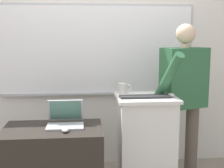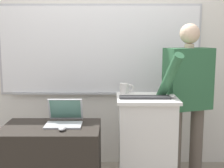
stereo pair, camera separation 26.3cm
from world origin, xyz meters
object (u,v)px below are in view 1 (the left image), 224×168
Objects in this scene: lectern_podium at (145,145)px; wireless_keyboard at (145,97)px; coffee_mug at (123,88)px; laptop at (65,118)px; person_presenter at (184,93)px; computer_mouse_by_keyboard at (171,95)px; computer_mouse_by_laptop at (65,130)px.

wireless_keyboard is (-0.03, -0.06, 0.48)m from lectern_podium.
wireless_keyboard is at bearing -53.98° from coffee_mug.
coffee_mug is (-0.17, 0.23, 0.04)m from wireless_keyboard.
lectern_podium is at bearing 10.85° from laptop.
person_presenter is at bearing 29.55° from wireless_keyboard.
laptop is (-0.74, -0.14, 0.32)m from lectern_podium.
person_presenter reaches higher than laptop.
wireless_keyboard is (0.71, 0.08, 0.16)m from laptop.
coffee_mug is at bearing 152.74° from computer_mouse_by_keyboard.
person_presenter is 11.69× the size of coffee_mug.
computer_mouse_by_keyboard reaches higher than lectern_podium.
computer_mouse_by_keyboard is at bearing 16.97° from computer_mouse_by_laptop.
computer_mouse_by_keyboard is 0.47m from coffee_mug.
coffee_mug reaches higher than computer_mouse_by_keyboard.
laptop is (-1.16, -0.33, -0.14)m from person_presenter.
computer_mouse_by_keyboard is at bearing -148.55° from person_presenter.
computer_mouse_by_keyboard is (0.25, 0.02, 0.01)m from wireless_keyboard.
wireless_keyboard is 0.29m from coffee_mug.
computer_mouse_by_laptop is at bearing -87.42° from laptop.
laptop reaches higher than lectern_podium.
laptop reaches higher than computer_mouse_by_laptop.
person_presenter is 0.62m from coffee_mug.
laptop is 2.24× the size of coffee_mug.
laptop is 3.11× the size of computer_mouse_by_laptop.
computer_mouse_by_keyboard is (0.22, -0.04, 0.49)m from lectern_podium.
coffee_mug is (0.53, 0.51, 0.25)m from computer_mouse_by_laptop.
person_presenter reaches higher than coffee_mug.
computer_mouse_by_keyboard is 0.72× the size of coffee_mug.
person_presenter reaches higher than computer_mouse_by_keyboard.
lectern_podium is at bearing 67.11° from wireless_keyboard.
coffee_mug reaches higher than computer_mouse_by_laptop.
computer_mouse_by_keyboard is at bearing -27.26° from coffee_mug.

